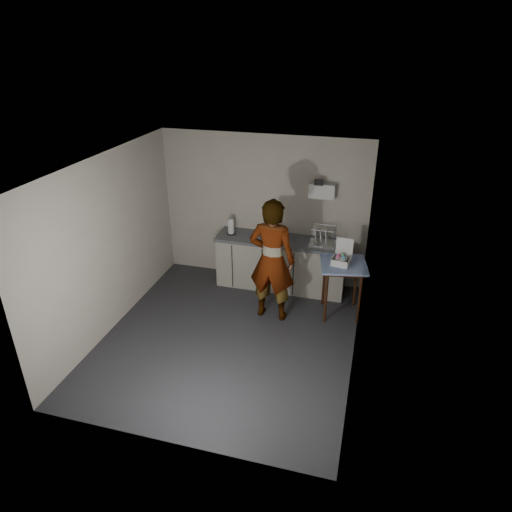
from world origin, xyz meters
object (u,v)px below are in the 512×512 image
(standing_man, at_px, (272,260))
(dish_rack, at_px, (322,240))
(dark_bottle, at_px, (262,231))
(bakery_box, at_px, (341,259))
(side_table, at_px, (343,270))
(soda_can, at_px, (285,237))
(kitchen_counter, at_px, (281,265))
(paper_towel, at_px, (231,227))
(soap_bottle, at_px, (277,231))

(standing_man, height_order, dish_rack, standing_man)
(dark_bottle, xyz_separation_m, bakery_box, (1.40, -0.63, -0.04))
(side_table, relative_size, standing_man, 0.46)
(standing_man, bearing_deg, dish_rack, -120.16)
(soda_can, bearing_deg, bakery_box, -29.94)
(kitchen_counter, bearing_deg, dish_rack, -0.17)
(side_table, height_order, dish_rack, dish_rack)
(dish_rack, bearing_deg, standing_man, -123.49)
(side_table, height_order, paper_towel, paper_towel)
(side_table, height_order, bakery_box, bakery_box)
(soda_can, bearing_deg, dark_bottle, 172.44)
(soda_can, bearing_deg, soap_bottle, -173.76)
(soap_bottle, height_order, dark_bottle, soap_bottle)
(paper_towel, relative_size, bakery_box, 0.74)
(standing_man, height_order, paper_towel, standing_man)
(side_table, distance_m, standing_man, 1.12)
(soda_can, xyz_separation_m, paper_towel, (-0.96, 0.03, 0.08))
(side_table, xyz_separation_m, soap_bottle, (-1.18, 0.55, 0.29))
(side_table, xyz_separation_m, bakery_box, (-0.04, -0.01, 0.20))
(soap_bottle, relative_size, dish_rack, 0.73)
(kitchen_counter, xyz_separation_m, dish_rack, (0.68, -0.00, 0.55))
(dark_bottle, bearing_deg, kitchen_counter, -3.27)
(dark_bottle, distance_m, bakery_box, 1.54)
(standing_man, relative_size, dish_rack, 4.58)
(paper_towel, distance_m, bakery_box, 2.05)
(side_table, height_order, soda_can, soda_can)
(kitchen_counter, distance_m, soda_can, 0.54)
(side_table, xyz_separation_m, dark_bottle, (-1.44, 0.62, 0.24))
(dark_bottle, height_order, paper_towel, paper_towel)
(dark_bottle, relative_size, dish_rack, 0.52)
(soap_bottle, distance_m, soda_can, 0.17)
(kitchen_counter, bearing_deg, soap_bottle, -148.53)
(kitchen_counter, distance_m, side_table, 1.30)
(standing_man, relative_size, soap_bottle, 6.30)
(soap_bottle, bearing_deg, side_table, -24.97)
(side_table, bearing_deg, paper_towel, 152.66)
(kitchen_counter, bearing_deg, standing_man, -86.68)
(side_table, bearing_deg, dish_rack, 114.16)
(soap_bottle, bearing_deg, dish_rack, 3.59)
(paper_towel, xyz_separation_m, dish_rack, (1.58, 0.01, -0.06))
(dark_bottle, bearing_deg, paper_towel, -177.08)
(dish_rack, relative_size, bakery_box, 1.14)
(soda_can, bearing_deg, side_table, -28.58)
(standing_man, xyz_separation_m, bakery_box, (1.00, 0.34, -0.00))
(soap_bottle, height_order, bakery_box, bakery_box)
(side_table, xyz_separation_m, soda_can, (-1.04, 0.57, 0.19))
(kitchen_counter, xyz_separation_m, paper_towel, (-0.90, -0.01, 0.61))
(standing_man, distance_m, paper_towel, 1.34)
(standing_man, distance_m, dark_bottle, 1.05)
(kitchen_counter, relative_size, standing_man, 1.15)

